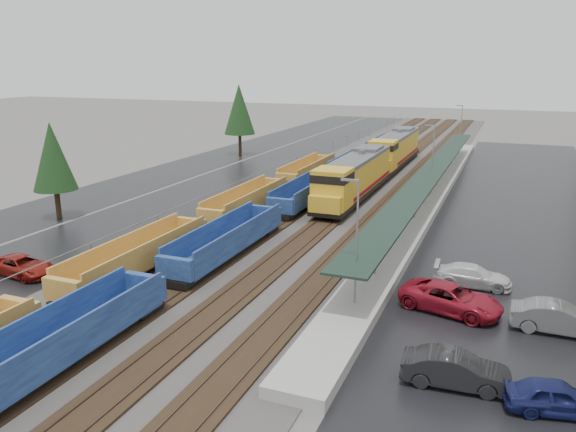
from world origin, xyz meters
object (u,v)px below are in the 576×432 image
object	(u,v)px
locomotive_lead	(354,177)
parked_car_west_c	(22,266)
well_string_blue	(273,214)
parked_car_east_d	(556,397)
parked_car_east_c	(473,276)
well_string_yellow	(138,258)
parked_car_east_e	(559,319)
parked_car_east_b	(451,299)
locomotive_trail	(395,149)
parked_car_east_a	(456,370)

from	to	relation	value
locomotive_lead	parked_car_west_c	size ratio (longest dim) A/B	4.37
well_string_blue	parked_car_east_d	xyz separation A→B (m)	(21.84, -20.86, -0.47)
well_string_blue	parked_car_east_c	distance (m)	19.19
locomotive_lead	well_string_yellow	world-z (taller)	locomotive_lead
well_string_yellow	parked_car_east_e	xyz separation A→B (m)	(26.37, 1.26, -0.34)
parked_car_east_d	parked_car_east_b	bearing A→B (deg)	19.38
parked_car_west_c	parked_car_east_e	distance (m)	33.92
well_string_blue	parked_car_east_e	world-z (taller)	well_string_blue
locomotive_lead	well_string_yellow	size ratio (longest dim) A/B	0.26
parked_car_west_c	parked_car_east_c	size ratio (longest dim) A/B	1.00
well_string_yellow	parked_car_east_c	distance (m)	22.44
parked_car_east_d	locomotive_trail	bearing A→B (deg)	6.38
locomotive_trail	parked_car_west_c	distance (m)	52.70
well_string_blue	parked_car_east_b	distance (m)	20.70
well_string_blue	parked_car_west_c	bearing A→B (deg)	-123.08
parked_car_east_a	parked_car_east_c	world-z (taller)	parked_car_east_a
well_string_blue	parked_car_east_b	size ratio (longest dim) A/B	17.24
locomotive_lead	parked_car_east_e	xyz separation A→B (m)	(18.37, -24.98, -1.75)
locomotive_trail	parked_car_east_c	bearing A→B (deg)	-71.71
parked_car_west_c	parked_car_east_c	xyz separation A→B (m)	(28.79, 9.49, 0.03)
well_string_blue	parked_car_east_c	size ratio (longest dim) A/B	20.72
locomotive_lead	parked_car_east_c	distance (m)	24.14
locomotive_lead	parked_car_east_d	xyz separation A→B (m)	(17.84, -32.96, -1.86)
parked_car_east_a	parked_car_east_d	bearing A→B (deg)	-101.38
locomotive_trail	parked_car_east_d	xyz separation A→B (m)	(17.84, -53.96, -1.86)
locomotive_lead	well_string_yellow	distance (m)	27.47
parked_car_west_c	parked_car_east_a	xyz separation A→B (m)	(29.00, -3.04, 0.11)
locomotive_trail	parked_car_east_c	xyz separation A→B (m)	(13.52, -40.91, -1.86)
well_string_blue	parked_car_west_c	xyz separation A→B (m)	(-11.27, -17.30, -0.50)
locomotive_lead	parked_car_east_e	distance (m)	31.06
parked_car_east_a	parked_car_east_d	xyz separation A→B (m)	(4.10, -0.52, -0.08)
locomotive_lead	parked_car_west_c	bearing A→B (deg)	-117.44
locomotive_trail	parked_car_east_b	world-z (taller)	locomotive_trail
parked_car_east_b	parked_car_east_e	bearing A→B (deg)	-81.46
parked_car_east_d	parked_car_east_a	bearing A→B (deg)	70.88
locomotive_trail	locomotive_lead	bearing A→B (deg)	-90.00
locomotive_lead	locomotive_trail	bearing A→B (deg)	90.00
locomotive_lead	parked_car_east_a	world-z (taller)	locomotive_lead
locomotive_trail	well_string_yellow	world-z (taller)	locomotive_trail
parked_car_east_a	parked_car_east_b	bearing A→B (deg)	3.58
locomotive_lead	parked_car_west_c	xyz separation A→B (m)	(-15.27, -29.40, -1.89)
well_string_yellow	parked_car_east_c	size ratio (longest dim) A/B	16.93
well_string_blue	parked_car_east_e	bearing A→B (deg)	-29.93
parked_car_east_b	parked_car_east_d	world-z (taller)	parked_car_east_b
parked_car_west_c	parked_car_east_e	xyz separation A→B (m)	(33.63, 4.42, 0.14)
parked_car_west_c	parked_car_east_b	world-z (taller)	parked_car_east_b
parked_car_east_a	parked_car_west_c	bearing A→B (deg)	79.84
locomotive_lead	parked_car_east_e	size ratio (longest dim) A/B	4.32
well_string_blue	parked_car_east_c	bearing A→B (deg)	-24.00
well_string_blue	parked_car_west_c	size ratio (longest dim) A/B	20.64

